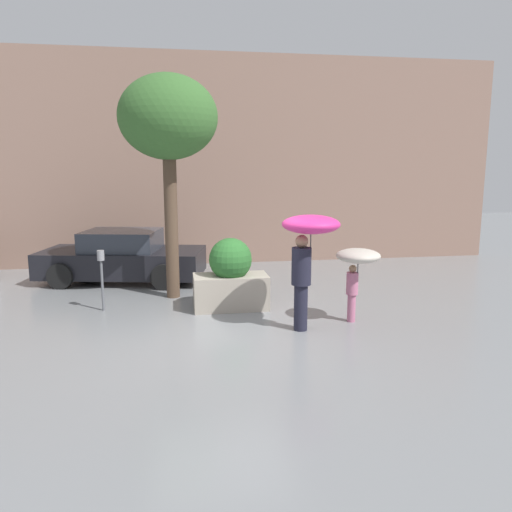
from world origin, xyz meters
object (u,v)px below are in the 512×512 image
(person_adult, at_px, (308,241))
(planter_box, at_px, (231,277))
(person_child, at_px, (357,262))
(parked_car_near, at_px, (123,258))
(parking_meter, at_px, (101,267))
(street_tree, at_px, (168,121))

(person_adult, bearing_deg, planter_box, 131.63)
(person_child, height_order, parked_car_near, person_child)
(person_child, relative_size, parked_car_near, 0.33)
(parked_car_near, bearing_deg, person_adult, -129.90)
(parked_car_near, bearing_deg, person_child, -121.03)
(parking_meter, bearing_deg, person_adult, -25.98)
(person_adult, height_order, person_child, person_adult)
(person_adult, relative_size, street_tree, 0.43)
(parked_car_near, bearing_deg, planter_box, -129.01)
(planter_box, relative_size, person_child, 1.08)
(person_adult, xyz_separation_m, parking_meter, (-3.70, 1.80, -0.71))
(planter_box, xyz_separation_m, parked_car_near, (-2.40, 2.91, -0.06))
(person_adult, bearing_deg, street_tree, 135.96)
(parking_meter, bearing_deg, street_tree, 31.56)
(parked_car_near, xyz_separation_m, parking_meter, (-0.14, -2.66, 0.29))
(person_child, height_order, parking_meter, person_child)
(person_child, bearing_deg, planter_box, -167.14)
(person_child, xyz_separation_m, parking_meter, (-4.71, 1.53, -0.26))
(person_adult, bearing_deg, person_child, 20.22)
(planter_box, relative_size, street_tree, 0.31)
(person_adult, relative_size, parked_car_near, 0.48)
(person_child, distance_m, parking_meter, 4.95)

